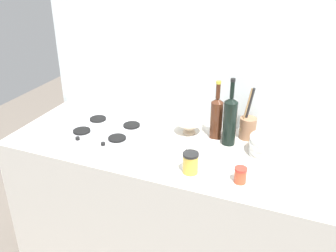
{
  "coord_description": "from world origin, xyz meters",
  "views": [
    {
      "loc": [
        0.7,
        -1.69,
        1.93
      ],
      "look_at": [
        0.0,
        0.0,
        1.02
      ],
      "focal_mm": 40.74,
      "sensor_mm": 36.0,
      "label": 1
    }
  ],
  "objects_px": {
    "wine_bottle_leftmost": "(217,117)",
    "plate_stack": "(271,147)",
    "wine_bottle_mid_left": "(230,120)",
    "utensil_crock": "(248,127)",
    "condiment_jar_rear": "(240,175)",
    "butter_dish": "(203,147)",
    "condiment_jar_front": "(191,163)",
    "mixing_bowl": "(189,127)",
    "stovetop_hob": "(107,130)"
  },
  "relations": [
    {
      "from": "wine_bottle_leftmost",
      "to": "condiment_jar_rear",
      "type": "height_order",
      "value": "wine_bottle_leftmost"
    },
    {
      "from": "wine_bottle_mid_left",
      "to": "utensil_crock",
      "type": "distance_m",
      "value": 0.15
    },
    {
      "from": "butter_dish",
      "to": "condiment_jar_front",
      "type": "distance_m",
      "value": 0.21
    },
    {
      "from": "wine_bottle_leftmost",
      "to": "condiment_jar_front",
      "type": "height_order",
      "value": "wine_bottle_leftmost"
    },
    {
      "from": "wine_bottle_leftmost",
      "to": "stovetop_hob",
      "type": "bearing_deg",
      "value": -163.16
    },
    {
      "from": "stovetop_hob",
      "to": "mixing_bowl",
      "type": "xyz_separation_m",
      "value": [
        0.45,
        0.18,
        0.03
      ]
    },
    {
      "from": "stovetop_hob",
      "to": "wine_bottle_mid_left",
      "type": "height_order",
      "value": "wine_bottle_mid_left"
    },
    {
      "from": "stovetop_hob",
      "to": "wine_bottle_mid_left",
      "type": "distance_m",
      "value": 0.72
    },
    {
      "from": "wine_bottle_mid_left",
      "to": "butter_dish",
      "type": "height_order",
      "value": "wine_bottle_mid_left"
    },
    {
      "from": "utensil_crock",
      "to": "wine_bottle_leftmost",
      "type": "bearing_deg",
      "value": -158.9
    },
    {
      "from": "plate_stack",
      "to": "wine_bottle_leftmost",
      "type": "xyz_separation_m",
      "value": [
        -0.32,
        0.08,
        0.08
      ]
    },
    {
      "from": "mixing_bowl",
      "to": "condiment_jar_rear",
      "type": "height_order",
      "value": "condiment_jar_rear"
    },
    {
      "from": "utensil_crock",
      "to": "condiment_jar_rear",
      "type": "bearing_deg",
      "value": -82.09
    },
    {
      "from": "mixing_bowl",
      "to": "butter_dish",
      "type": "distance_m",
      "value": 0.23
    },
    {
      "from": "wine_bottle_leftmost",
      "to": "wine_bottle_mid_left",
      "type": "xyz_separation_m",
      "value": [
        0.09,
        -0.04,
        0.01
      ]
    },
    {
      "from": "plate_stack",
      "to": "mixing_bowl",
      "type": "relative_size",
      "value": 1.42
    },
    {
      "from": "condiment_jar_front",
      "to": "mixing_bowl",
      "type": "bearing_deg",
      "value": 110.31
    },
    {
      "from": "butter_dish",
      "to": "wine_bottle_mid_left",
      "type": "bearing_deg",
      "value": 55.35
    },
    {
      "from": "wine_bottle_leftmost",
      "to": "utensil_crock",
      "type": "bearing_deg",
      "value": 21.1
    },
    {
      "from": "plate_stack",
      "to": "butter_dish",
      "type": "bearing_deg",
      "value": -161.94
    },
    {
      "from": "wine_bottle_mid_left",
      "to": "utensil_crock",
      "type": "height_order",
      "value": "wine_bottle_mid_left"
    },
    {
      "from": "mixing_bowl",
      "to": "utensil_crock",
      "type": "relative_size",
      "value": 0.52
    },
    {
      "from": "wine_bottle_mid_left",
      "to": "condiment_jar_front",
      "type": "xyz_separation_m",
      "value": [
        -0.1,
        -0.35,
        -0.09
      ]
    },
    {
      "from": "wine_bottle_leftmost",
      "to": "mixing_bowl",
      "type": "relative_size",
      "value": 2.16
    },
    {
      "from": "stovetop_hob",
      "to": "butter_dish",
      "type": "relative_size",
      "value": 2.98
    },
    {
      "from": "stovetop_hob",
      "to": "wine_bottle_leftmost",
      "type": "height_order",
      "value": "wine_bottle_leftmost"
    },
    {
      "from": "utensil_crock",
      "to": "plate_stack",
      "type": "bearing_deg",
      "value": -43.11
    },
    {
      "from": "wine_bottle_leftmost",
      "to": "wine_bottle_mid_left",
      "type": "distance_m",
      "value": 0.1
    },
    {
      "from": "wine_bottle_mid_left",
      "to": "mixing_bowl",
      "type": "xyz_separation_m",
      "value": [
        -0.24,
        0.04,
        -0.11
      ]
    },
    {
      "from": "mixing_bowl",
      "to": "wine_bottle_mid_left",
      "type": "bearing_deg",
      "value": -8.43
    },
    {
      "from": "plate_stack",
      "to": "condiment_jar_front",
      "type": "bearing_deg",
      "value": -136.11
    },
    {
      "from": "plate_stack",
      "to": "wine_bottle_mid_left",
      "type": "height_order",
      "value": "wine_bottle_mid_left"
    },
    {
      "from": "wine_bottle_leftmost",
      "to": "butter_dish",
      "type": "relative_size",
      "value": 2.19
    },
    {
      "from": "condiment_jar_front",
      "to": "utensil_crock",
      "type": "bearing_deg",
      "value": 68.77
    },
    {
      "from": "wine_bottle_leftmost",
      "to": "condiment_jar_rear",
      "type": "distance_m",
      "value": 0.46
    },
    {
      "from": "mixing_bowl",
      "to": "butter_dish",
      "type": "bearing_deg",
      "value": -51.54
    },
    {
      "from": "wine_bottle_mid_left",
      "to": "condiment_jar_rear",
      "type": "xyz_separation_m",
      "value": [
        0.14,
        -0.35,
        -0.1
      ]
    },
    {
      "from": "butter_dish",
      "to": "mixing_bowl",
      "type": "bearing_deg",
      "value": 128.46
    },
    {
      "from": "plate_stack",
      "to": "condiment_jar_rear",
      "type": "bearing_deg",
      "value": -106.06
    },
    {
      "from": "stovetop_hob",
      "to": "mixing_bowl",
      "type": "height_order",
      "value": "mixing_bowl"
    },
    {
      "from": "stovetop_hob",
      "to": "condiment_jar_rear",
      "type": "height_order",
      "value": "condiment_jar_rear"
    },
    {
      "from": "wine_bottle_leftmost",
      "to": "plate_stack",
      "type": "bearing_deg",
      "value": -13.75
    },
    {
      "from": "plate_stack",
      "to": "wine_bottle_leftmost",
      "type": "bearing_deg",
      "value": 166.25
    },
    {
      "from": "wine_bottle_mid_left",
      "to": "wine_bottle_leftmost",
      "type": "bearing_deg",
      "value": 153.44
    },
    {
      "from": "butter_dish",
      "to": "plate_stack",
      "type": "bearing_deg",
      "value": 18.06
    },
    {
      "from": "stovetop_hob",
      "to": "utensil_crock",
      "type": "bearing_deg",
      "value": 17.78
    },
    {
      "from": "stovetop_hob",
      "to": "wine_bottle_leftmost",
      "type": "bearing_deg",
      "value": 16.84
    },
    {
      "from": "butter_dish",
      "to": "utensil_crock",
      "type": "bearing_deg",
      "value": 54.24
    },
    {
      "from": "wine_bottle_mid_left",
      "to": "mixing_bowl",
      "type": "relative_size",
      "value": 2.4
    },
    {
      "from": "butter_dish",
      "to": "utensil_crock",
      "type": "relative_size",
      "value": 0.51
    }
  ]
}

